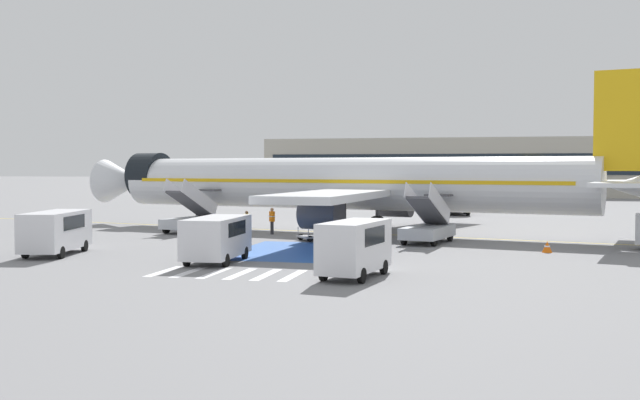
% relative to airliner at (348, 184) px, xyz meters
% --- Properties ---
extents(ground_plane, '(600.00, 600.00, 0.00)m').
position_rel_airliner_xyz_m(ground_plane, '(0.02, -0.76, -3.53)').
color(ground_plane, slate).
extents(apron_leadline_yellow, '(77.60, 17.78, 0.01)m').
position_rel_airliner_xyz_m(apron_leadline_yellow, '(-0.60, 0.14, -3.53)').
color(apron_leadline_yellow, gold).
rests_on(apron_leadline_yellow, ground_plane).
extents(apron_stand_patch_blue, '(6.68, 9.88, 0.01)m').
position_rel_airliner_xyz_m(apron_stand_patch_blue, '(-0.60, -12.03, -3.53)').
color(apron_stand_patch_blue, '#2856A8').
rests_on(apron_stand_patch_blue, ground_plane).
extents(apron_walkway_bar_0, '(0.44, 3.60, 0.01)m').
position_rel_airliner_xyz_m(apron_walkway_bar_0, '(-4.20, -21.29, -3.53)').
color(apron_walkway_bar_0, silver).
rests_on(apron_walkway_bar_0, ground_plane).
extents(apron_walkway_bar_1, '(0.44, 3.60, 0.01)m').
position_rel_airliner_xyz_m(apron_walkway_bar_1, '(-3.00, -21.29, -3.53)').
color(apron_walkway_bar_1, silver).
rests_on(apron_walkway_bar_1, ground_plane).
extents(apron_walkway_bar_2, '(0.44, 3.60, 0.01)m').
position_rel_airliner_xyz_m(apron_walkway_bar_2, '(-1.80, -21.29, -3.53)').
color(apron_walkway_bar_2, silver).
rests_on(apron_walkway_bar_2, ground_plane).
extents(apron_walkway_bar_3, '(0.44, 3.60, 0.01)m').
position_rel_airliner_xyz_m(apron_walkway_bar_3, '(-0.60, -21.29, -3.53)').
color(apron_walkway_bar_3, silver).
rests_on(apron_walkway_bar_3, ground_plane).
extents(apron_walkway_bar_4, '(0.44, 3.60, 0.01)m').
position_rel_airliner_xyz_m(apron_walkway_bar_4, '(0.60, -21.29, -3.53)').
color(apron_walkway_bar_4, silver).
rests_on(apron_walkway_bar_4, ground_plane).
extents(apron_walkway_bar_5, '(0.44, 3.60, 0.01)m').
position_rel_airliner_xyz_m(apron_walkway_bar_5, '(1.80, -21.29, -3.53)').
color(apron_walkway_bar_5, silver).
rests_on(apron_walkway_bar_5, ground_plane).
extents(airliner, '(44.82, 31.05, 10.58)m').
position_rel_airliner_xyz_m(airliner, '(0.00, 0.00, 0.00)').
color(airliner, silver).
rests_on(airliner, ground_plane).
extents(boarding_stairs_forward, '(3.21, 5.53, 3.90)m').
position_rel_airliner_xyz_m(boarding_stairs_forward, '(-11.10, -1.99, -2.56)').
color(boarding_stairs_forward, '#ADB2BA').
rests_on(boarding_stairs_forward, ground_plane).
extents(boarding_stairs_aft, '(3.21, 5.53, 3.81)m').
position_rel_airliner_xyz_m(boarding_stairs_aft, '(6.22, -5.92, -2.57)').
color(boarding_stairs_aft, '#ADB2BA').
rests_on(boarding_stairs_aft, ground_plane).
extents(fuel_tanker, '(4.08, 10.14, 3.53)m').
position_rel_airliner_xyz_m(fuel_tanker, '(5.91, 24.99, -1.75)').
color(fuel_tanker, '#38383D').
rests_on(fuel_tanker, ground_plane).
extents(service_van_0, '(2.33, 5.22, 2.23)m').
position_rel_airliner_xyz_m(service_van_0, '(-3.04, -17.80, -2.20)').
color(service_van_0, silver).
rests_on(service_van_0, ground_plane).
extents(service_van_1, '(2.57, 4.78, 2.40)m').
position_rel_airliner_xyz_m(service_van_1, '(4.50, -21.23, -2.11)').
color(service_van_1, silver).
rests_on(service_van_1, ground_plane).
extents(service_van_2, '(3.00, 5.67, 2.32)m').
position_rel_airliner_xyz_m(service_van_2, '(-12.59, -16.77, -2.15)').
color(service_van_2, silver).
rests_on(service_van_2, ground_plane).
extents(baggage_cart, '(2.93, 2.87, 0.87)m').
position_rel_airliner_xyz_m(baggage_cart, '(-0.72, -5.69, -3.28)').
color(baggage_cart, gray).
rests_on(baggage_cart, ground_plane).
extents(ground_crew_0, '(0.48, 0.46, 1.86)m').
position_rel_airliner_xyz_m(ground_crew_0, '(-4.94, -2.31, -2.45)').
color(ground_crew_0, '#2D2D33').
rests_on(ground_crew_0, ground_plane).
extents(ground_crew_1, '(0.46, 0.30, 1.72)m').
position_rel_airliner_xyz_m(ground_crew_1, '(-6.28, -3.85, -2.54)').
color(ground_crew_1, '#2D2D33').
rests_on(ground_crew_1, ground_plane).
extents(ground_crew_2, '(0.47, 0.46, 1.59)m').
position_rel_airliner_xyz_m(ground_crew_2, '(-1.38, -3.46, -2.63)').
color(ground_crew_2, black).
rests_on(ground_crew_2, ground_plane).
extents(traffic_cone_0, '(0.57, 0.57, 0.63)m').
position_rel_airliner_xyz_m(traffic_cone_0, '(13.07, -9.55, -3.21)').
color(traffic_cone_0, orange).
rests_on(traffic_cone_0, ground_plane).
extents(terminal_building, '(77.10, 12.10, 9.46)m').
position_rel_airliner_xyz_m(terminal_building, '(10.74, 73.94, 1.20)').
color(terminal_building, '#B2AD9E').
rests_on(terminal_building, ground_plane).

